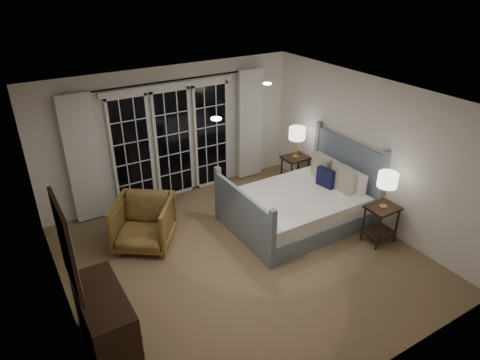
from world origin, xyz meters
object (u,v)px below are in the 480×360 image
nightstand_right (295,167)px  lamp_left (388,180)px  armchair (144,223)px  bed (300,205)px  nightstand_left (381,219)px  dresser (106,322)px  lamp_right (297,134)px

nightstand_right → lamp_left: bearing=-90.4°
nightstand_right → armchair: size_ratio=0.73×
bed → nightstand_left: bed is taller
nightstand_left → bed: bearing=122.9°
nightstand_left → armchair: size_ratio=0.73×
bed → dresser: (-3.64, -1.03, 0.07)m
dresser → lamp_left: bearing=-1.4°
bed → lamp_left: 1.57m
armchair → dresser: (-1.09, -1.77, -0.00)m
lamp_left → dresser: 4.44m
bed → nightstand_left: size_ratio=3.49×
lamp_right → dresser: lamp_right is taller
nightstand_right → armchair: bearing=-173.7°
nightstand_right → lamp_left: size_ratio=1.10×
nightstand_left → dresser: 4.38m
lamp_left → lamp_right: lamp_right is taller
nightstand_left → lamp_right: (0.02, 2.25, 0.71)m
bed → nightstand_left: 1.36m
lamp_left → bed: bearing=122.9°
bed → nightstand_right: bearing=55.9°
bed → armchair: (-2.55, 0.75, 0.07)m
dresser → lamp_right: bearing=26.0°
nightstand_left → nightstand_right: size_ratio=1.00×
nightstand_right → dresser: 4.89m
bed → nightstand_left: bearing=-57.1°
lamp_left → armchair: size_ratio=0.66×
lamp_right → bed: bearing=-124.1°
nightstand_left → armchair: bearing=150.2°
nightstand_left → dresser: dresser is taller
lamp_left → dresser: (-4.38, 0.11, -0.71)m
nightstand_right → lamp_right: (0.00, 0.00, 0.71)m
bed → lamp_right: bed is taller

